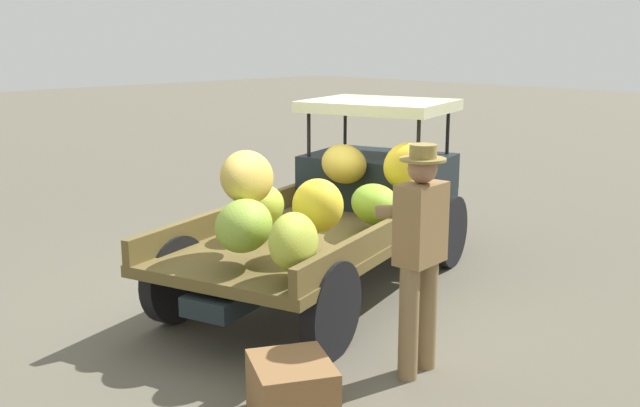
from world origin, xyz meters
The scene contains 4 objects.
ground_plane centered at (0.00, 0.00, 0.00)m, with size 60.00×60.00×0.00m, color #605B4C.
truck centered at (0.78, -0.05, 0.89)m, with size 4.66×2.73×1.84m.
farmer centered at (-0.42, -1.93, 1.01)m, with size 0.52×0.47×1.77m.
wooden_crate centered at (-1.59, -1.80, 0.21)m, with size 0.59×0.52×0.42m, color olive.
Camera 1 is at (-4.72, -5.24, 2.54)m, focal length 42.24 mm.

